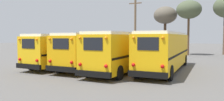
% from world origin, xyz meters
% --- Properties ---
extents(ground_plane, '(160.00, 160.00, 0.00)m').
position_xyz_m(ground_plane, '(0.00, 0.00, 0.00)').
color(ground_plane, '#5B5956').
extents(school_bus_0, '(2.63, 9.40, 2.98)m').
position_xyz_m(school_bus_0, '(-4.35, -0.55, 1.64)').
color(school_bus_0, yellow).
rests_on(school_bus_0, ground).
extents(school_bus_1, '(2.77, 9.94, 3.03)m').
position_xyz_m(school_bus_1, '(-1.45, -0.24, 1.67)').
color(school_bus_1, '#E5A00C').
rests_on(school_bus_1, ground).
extents(school_bus_2, '(2.74, 10.51, 3.11)m').
position_xyz_m(school_bus_2, '(1.45, -0.47, 1.69)').
color(school_bus_2, '#EAAA0F').
rests_on(school_bus_2, ground).
extents(school_bus_3, '(2.89, 11.04, 3.12)m').
position_xyz_m(school_bus_3, '(4.35, 1.00, 1.70)').
color(school_bus_3, '#EAAA0F').
rests_on(school_bus_3, ground).
extents(utility_pole, '(1.80, 0.30, 8.44)m').
position_xyz_m(utility_pole, '(-2.58, 12.09, 4.36)').
color(utility_pole, brown).
rests_on(utility_pole, ground).
extents(bare_tree_0, '(3.62, 3.62, 8.14)m').
position_xyz_m(bare_tree_0, '(3.79, 17.46, 6.72)').
color(bare_tree_0, brown).
rests_on(bare_tree_0, ground).
extents(bare_tree_3, '(3.72, 3.72, 7.66)m').
position_xyz_m(bare_tree_3, '(-0.05, 18.97, 6.18)').
color(bare_tree_3, '#473323').
rests_on(bare_tree_3, ground).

